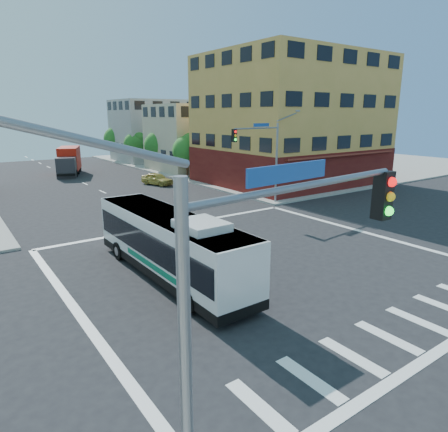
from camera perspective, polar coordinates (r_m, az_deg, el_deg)
ground at (r=21.35m, az=5.49°, el=-6.91°), size 120.00×120.00×0.00m
sidewalk_ne at (r=69.79m, az=8.57°, el=7.91°), size 50.00×50.00×0.15m
corner_building_ne at (r=47.09m, az=9.52°, el=11.94°), size 18.10×15.44×14.00m
building_east_near at (r=57.55m, az=-3.86°, el=11.13°), size 12.06×10.06×9.00m
building_east_far at (r=69.82m, az=-10.04°, el=11.92°), size 12.06×10.06×10.00m
signal_mast_ne at (r=33.98m, az=5.62°, el=9.67°), size 7.91×1.13×8.07m
signal_mast_sw at (r=6.52m, az=7.05°, el=-10.58°), size 7.91×1.01×8.07m
street_tree_a at (r=49.83m, az=-5.18°, el=9.55°), size 3.60×3.60×5.53m
street_tree_b at (r=56.85m, az=-9.33°, el=10.17°), size 3.80×3.80×5.79m
street_tree_c at (r=64.13m, az=-12.54°, el=10.22°), size 3.40×3.40×5.29m
street_tree_d at (r=71.52m, az=-15.13°, el=10.80°), size 4.00×4.00×6.03m
transit_bus at (r=19.35m, az=-7.77°, el=-3.97°), size 2.67×11.62×3.44m
box_truck at (r=56.20m, az=-21.27°, el=7.25°), size 4.91×8.10×3.52m
parked_car at (r=45.52m, az=-9.53°, el=5.25°), size 2.78×4.24×1.34m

